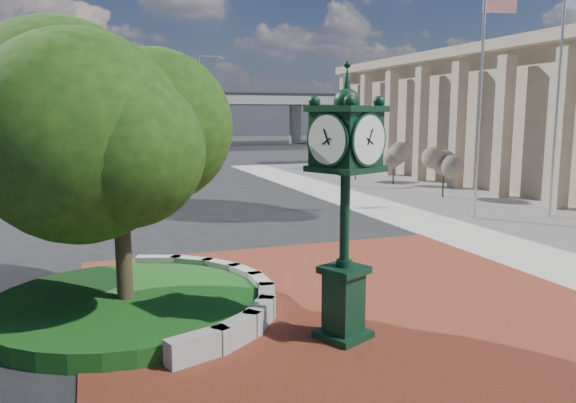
# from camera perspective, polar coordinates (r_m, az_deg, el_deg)

# --- Properties ---
(ground) EXTENTS (200.00, 200.00, 0.00)m
(ground) POSITION_cam_1_polar(r_m,az_deg,el_deg) (14.67, 4.03, -9.10)
(ground) COLOR black
(ground) RESTS_ON ground
(plaza) EXTENTS (12.00, 12.00, 0.04)m
(plaza) POSITION_cam_1_polar(r_m,az_deg,el_deg) (13.80, 5.72, -10.20)
(plaza) COLOR brown
(plaza) RESTS_ON ground
(sidewalk) EXTENTS (20.00, 50.00, 0.04)m
(sidewalk) POSITION_cam_1_polar(r_m,az_deg,el_deg) (31.72, 23.69, -0.03)
(sidewalk) COLOR #9E9B93
(sidewalk) RESTS_ON ground
(planter_wall) EXTENTS (2.96, 6.77, 0.54)m
(planter_wall) POSITION_cam_1_polar(r_m,az_deg,el_deg) (13.77, -6.47, -9.16)
(planter_wall) COLOR #9E9B93
(planter_wall) RESTS_ON ground
(grass_bed) EXTENTS (6.10, 6.10, 0.40)m
(grass_bed) POSITION_cam_1_polar(r_m,az_deg,el_deg) (13.50, -16.13, -10.15)
(grass_bed) COLOR #124214
(grass_bed) RESTS_ON ground
(overpass) EXTENTS (90.00, 12.00, 7.50)m
(overpass) POSITION_cam_1_polar(r_m,az_deg,el_deg) (82.97, -16.07, 9.93)
(overpass) COLOR #9E9B93
(overpass) RESTS_ON ground
(tree_planter) EXTENTS (5.20, 5.20, 6.33)m
(tree_planter) POSITION_cam_1_polar(r_m,az_deg,el_deg) (12.81, -16.81, 4.94)
(tree_planter) COLOR #38281C
(tree_planter) RESTS_ON ground
(tree_street) EXTENTS (4.40, 4.40, 5.45)m
(tree_street) POSITION_cam_1_polar(r_m,az_deg,el_deg) (30.84, -16.63, 6.12)
(tree_street) COLOR #38281C
(tree_street) RESTS_ON ground
(post_clock) EXTENTS (1.42, 1.42, 5.42)m
(post_clock) POSITION_cam_1_polar(r_m,az_deg,el_deg) (10.97, 5.83, 0.73)
(post_clock) COLOR black
(post_clock) RESTS_ON ground
(parked_car) EXTENTS (2.80, 4.54, 1.44)m
(parked_car) POSITION_cam_1_polar(r_m,az_deg,el_deg) (47.84, -12.97, 4.10)
(parked_car) COLOR #580C13
(parked_car) RESTS_ON ground
(flagpole_a) EXTENTS (1.55, 0.38, 10.01)m
(flagpole_a) POSITION_cam_1_polar(r_m,az_deg,el_deg) (25.40, 18.93, 9.78)
(flagpole_a) COLOR silver
(flagpole_a) RESTS_ON ground
(flagpole_b) EXTENTS (1.60, 0.18, 10.23)m
(flagpole_b) POSITION_cam_1_polar(r_m,az_deg,el_deg) (27.03, 25.73, 9.54)
(flagpole_b) COLOR silver
(flagpole_b) RESTS_ON ground
(street_lamp_near) EXTENTS (1.94, 0.24, 8.66)m
(street_lamp_near) POSITION_cam_1_polar(r_m,az_deg,el_deg) (41.59, -8.67, 9.55)
(street_lamp_near) COLOR slate
(street_lamp_near) RESTS_ON ground
(street_lamp_far) EXTENTS (2.08, 0.82, 9.51)m
(street_lamp_far) POSITION_cam_1_polar(r_m,az_deg,el_deg) (55.90, -14.33, 9.69)
(street_lamp_far) COLOR slate
(street_lamp_far) RESTS_ON ground
(shrub_near) EXTENTS (1.20, 1.20, 2.20)m
(shrub_near) POSITION_cam_1_polar(r_m,az_deg,el_deg) (31.56, 15.54, 3.23)
(shrub_near) COLOR #38281C
(shrub_near) RESTS_ON ground
(shrub_mid) EXTENTS (1.20, 1.20, 2.20)m
(shrub_mid) POSITION_cam_1_polar(r_m,az_deg,el_deg) (36.79, 10.69, 4.16)
(shrub_mid) COLOR #38281C
(shrub_mid) RESTS_ON ground
(shrub_far) EXTENTS (1.20, 1.20, 2.20)m
(shrub_far) POSITION_cam_1_polar(r_m,az_deg,el_deg) (38.80, 6.89, 4.48)
(shrub_far) COLOR #38281C
(shrub_far) RESTS_ON ground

